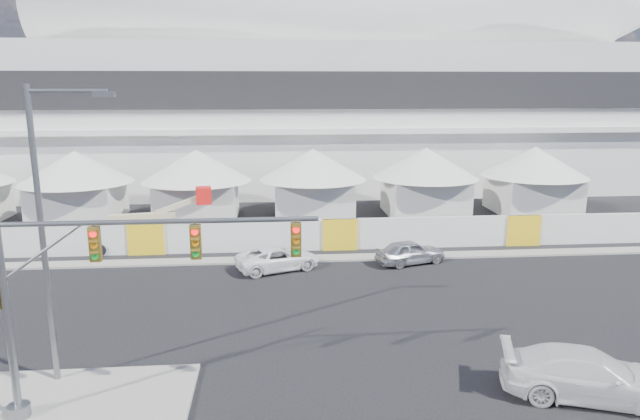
{
  "coord_description": "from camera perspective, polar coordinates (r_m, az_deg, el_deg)",
  "views": [
    {
      "loc": [
        1.77,
        -20.18,
        10.23
      ],
      "look_at": [
        4.36,
        10.0,
        3.59
      ],
      "focal_mm": 32.0,
      "sensor_mm": 36.0,
      "label": 1
    }
  ],
  "objects": [
    {
      "name": "boom_lift",
      "position": [
        37.86,
        -18.08,
        -2.31
      ],
      "size": [
        7.7,
        2.28,
        3.84
      ],
      "rotation": [
        0.0,
        0.0,
        0.15
      ],
      "color": "red",
      "rests_on": "ground"
    },
    {
      "name": "pickup_curb",
      "position": [
        32.4,
        -4.21,
        -4.84
      ],
      "size": [
        3.67,
        5.21,
        1.32
      ],
      "primitive_type": "imported",
      "rotation": [
        0.0,
        0.0,
        1.92
      ],
      "color": "white",
      "rests_on": "ground"
    },
    {
      "name": "tent_row",
      "position": [
        44.76,
        -6.48,
        3.19
      ],
      "size": [
        53.4,
        8.4,
        5.4
      ],
      "color": "silver",
      "rests_on": "ground"
    },
    {
      "name": "traffic_mast",
      "position": [
        18.71,
        -23.05,
        -7.82
      ],
      "size": [
        9.69,
        0.68,
        7.02
      ],
      "color": "gray",
      "rests_on": "median_island"
    },
    {
      "name": "hoarding_fence",
      "position": [
        36.13,
        1.98,
        -2.43
      ],
      "size": [
        70.0,
        0.25,
        2.0
      ],
      "primitive_type": "cube",
      "color": "silver",
      "rests_on": "ground"
    },
    {
      "name": "streetlight_median",
      "position": [
        20.84,
        -25.5,
        -0.66
      ],
      "size": [
        2.8,
        0.28,
        10.13
      ],
      "color": "gray",
      "rests_on": "median_island"
    },
    {
      "name": "pickup_near",
      "position": [
        21.66,
        25.24,
        -14.67
      ],
      "size": [
        3.83,
        6.03,
        1.63
      ],
      "primitive_type": "imported",
      "rotation": [
        0.0,
        0.0,
        1.27
      ],
      "color": "silver",
      "rests_on": "ground"
    },
    {
      "name": "far_curb",
      "position": [
        38.78,
        23.41,
        -3.88
      ],
      "size": [
        80.0,
        1.2,
        0.12
      ],
      "primitive_type": "cube",
      "color": "gray",
      "rests_on": "ground"
    },
    {
      "name": "median_island",
      "position": [
        21.42,
        -26.79,
        -17.37
      ],
      "size": [
        10.0,
        5.0,
        0.15
      ],
      "primitive_type": "cube",
      "color": "gray",
      "rests_on": "ground"
    },
    {
      "name": "ground",
      "position": [
        22.69,
        -9.14,
        -14.59
      ],
      "size": [
        160.0,
        160.0,
        0.0
      ],
      "primitive_type": "plane",
      "color": "black",
      "rests_on": "ground"
    },
    {
      "name": "stadium",
      "position": [
        62.07,
        1.55,
        11.65
      ],
      "size": [
        80.0,
        24.8,
        21.98
      ],
      "color": "silver",
      "rests_on": "ground"
    },
    {
      "name": "sedan_silver",
      "position": [
        33.81,
        9.01,
        -4.16
      ],
      "size": [
        2.8,
        4.4,
        1.4
      ],
      "primitive_type": "imported",
      "rotation": [
        0.0,
        0.0,
        1.87
      ],
      "color": "#BABBBF",
      "rests_on": "ground"
    }
  ]
}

